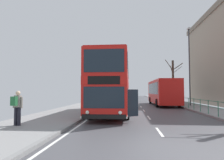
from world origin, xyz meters
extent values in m
cube|color=#47474C|center=(0.00, 0.00, -0.03)|extent=(8.40, 140.00, 0.06)
cube|color=silver|center=(0.00, 2.60, 0.00)|extent=(0.12, 2.00, 0.00)
cube|color=silver|center=(0.00, 7.40, 0.00)|extent=(0.12, 2.00, 0.00)
cube|color=silver|center=(0.00, 12.20, 0.00)|extent=(0.12, 2.00, 0.00)
cube|color=silver|center=(0.00, 17.00, 0.00)|extent=(0.12, 2.00, 0.00)
cube|color=silver|center=(0.00, 21.80, 0.00)|extent=(0.12, 2.00, 0.00)
cube|color=silver|center=(0.00, 26.60, 0.00)|extent=(0.12, 2.00, 0.00)
cube|color=silver|center=(0.00, 31.40, 0.00)|extent=(0.12, 2.00, 0.00)
cube|color=silver|center=(0.00, 36.20, 0.00)|extent=(0.12, 2.00, 0.00)
cube|color=silver|center=(0.00, 41.00, 0.00)|extent=(0.12, 2.00, 0.00)
cube|color=silver|center=(0.00, 45.80, 0.00)|extent=(0.12, 2.00, 0.00)
cube|color=silver|center=(0.00, 50.60, 0.00)|extent=(0.12, 2.00, 0.00)
cube|color=silver|center=(-3.95, 0.00, 0.00)|extent=(0.12, 133.00, 0.00)
cube|color=gray|center=(-4.30, 0.00, 0.07)|extent=(0.20, 140.00, 0.14)
cube|color=red|center=(-2.66, 9.08, 1.25)|extent=(2.52, 10.02, 1.80)
cube|color=red|center=(-2.66, 9.08, 2.38)|extent=(2.54, 10.07, 0.47)
cube|color=red|center=(-2.66, 9.08, 3.44)|extent=(2.52, 10.02, 1.64)
cube|color=#A91511|center=(-2.66, 9.08, 4.30)|extent=(2.45, 9.72, 0.08)
cube|color=#19232D|center=(-2.68, 4.06, 1.47)|extent=(2.20, 0.04, 1.15)
cube|color=black|center=(-2.68, 4.05, 2.38)|extent=(1.75, 0.03, 0.45)
cube|color=#19232D|center=(-2.68, 4.06, 3.44)|extent=(2.20, 0.04, 1.25)
cube|color=black|center=(-2.68, 4.05, 0.45)|extent=(2.37, 0.09, 0.24)
cube|color=white|center=(-2.66, 9.08, 0.41)|extent=(2.55, 10.07, 0.10)
cube|color=#19232D|center=(-1.40, 9.32, 1.50)|extent=(0.04, 7.81, 0.94)
cube|color=#19232D|center=(-1.40, 9.07, 3.52)|extent=(0.04, 9.01, 0.99)
cube|color=#19232D|center=(-3.92, 9.33, 1.50)|extent=(0.04, 7.81, 0.94)
cube|color=#19232D|center=(-3.92, 9.08, 3.52)|extent=(0.04, 9.01, 0.99)
sphere|color=white|center=(-1.80, 4.04, 0.67)|extent=(0.20, 0.20, 0.20)
sphere|color=white|center=(-3.55, 4.04, 0.67)|extent=(0.20, 0.20, 0.20)
cube|color=#19232D|center=(-1.15, 5.12, 1.12)|extent=(0.68, 0.49, 1.55)
cube|color=black|center=(-1.49, 5.42, 1.12)|extent=(0.10, 0.90, 1.55)
cylinder|color=black|center=(-1.47, 6.27, 0.52)|extent=(0.30, 1.04, 1.04)
cylinder|color=black|center=(-3.87, 6.28, 0.52)|extent=(0.30, 1.04, 1.04)
cylinder|color=black|center=(-1.46, 12.18, 0.52)|extent=(0.30, 1.04, 1.04)
cylinder|color=black|center=(-3.85, 12.19, 0.52)|extent=(0.30, 1.04, 1.04)
cube|color=red|center=(2.91, 19.55, 1.73)|extent=(2.64, 10.39, 2.82)
cube|color=#19232D|center=(1.64, 19.53, 2.13)|extent=(0.12, 8.81, 1.35)
cube|color=#19232D|center=(4.18, 19.56, 2.13)|extent=(0.12, 8.81, 1.35)
cube|color=#19232D|center=(2.85, 24.74, 2.01)|extent=(2.16, 0.06, 1.69)
cylinder|color=black|center=(1.67, 22.71, 0.48)|extent=(0.29, 0.96, 0.96)
cylinder|color=black|center=(4.08, 22.74, 0.48)|extent=(0.29, 0.96, 0.96)
cylinder|color=black|center=(1.74, 16.15, 0.48)|extent=(0.29, 0.96, 0.96)
cylinder|color=black|center=(4.16, 16.18, 0.48)|extent=(0.29, 0.96, 0.96)
cylinder|color=#236B4C|center=(4.45, 7.15, 0.65)|extent=(0.05, 0.05, 1.02)
cylinder|color=#236B4C|center=(4.45, 8.80, 0.65)|extent=(0.05, 0.05, 1.02)
cylinder|color=#236B4C|center=(4.45, 10.45, 0.65)|extent=(0.05, 0.05, 1.02)
cylinder|color=#236B4C|center=(4.45, 12.09, 0.65)|extent=(0.05, 0.05, 1.02)
cylinder|color=#236B4C|center=(4.45, 13.74, 0.65)|extent=(0.05, 0.05, 1.02)
cylinder|color=#236B4C|center=(4.45, 15.39, 0.65)|extent=(0.05, 0.05, 1.02)
cylinder|color=#236B4C|center=(4.45, 17.04, 0.65)|extent=(0.05, 0.05, 1.02)
cylinder|color=#236B4C|center=(4.45, 18.69, 0.65)|extent=(0.05, 0.05, 1.02)
cylinder|color=#236B4C|center=(4.45, 20.34, 0.65)|extent=(0.05, 0.05, 1.02)
cylinder|color=#236B4C|center=(4.45, 21.99, 0.65)|extent=(0.05, 0.05, 1.02)
cylinder|color=#236B4C|center=(4.45, 23.64, 0.65)|extent=(0.05, 0.05, 1.02)
cylinder|color=#236B4C|center=(4.45, 12.09, 1.11)|extent=(0.04, 23.08, 0.04)
cylinder|color=#236B4C|center=(4.45, 12.09, 0.70)|extent=(0.04, 23.08, 0.04)
cylinder|color=black|center=(-6.82, 2.82, 0.60)|extent=(0.18, 0.18, 0.92)
cylinder|color=black|center=(-6.64, 2.79, 0.60)|extent=(0.18, 0.18, 0.92)
cylinder|color=gray|center=(-6.73, 2.80, 1.31)|extent=(0.39, 0.39, 0.57)
cylinder|color=gray|center=(-6.95, 2.84, 1.25)|extent=(0.11, 0.11, 0.54)
cylinder|color=gray|center=(-6.51, 2.77, 1.25)|extent=(0.11, 0.11, 0.54)
sphere|color=beige|center=(-6.73, 2.80, 1.70)|extent=(0.25, 0.25, 0.22)
cube|color=#236638|center=(-6.77, 2.55, 1.33)|extent=(0.31, 0.22, 0.43)
cylinder|color=#38383D|center=(5.73, 17.55, 4.61)|extent=(0.14, 0.14, 8.95)
cube|color=#B2B2AD|center=(5.73, 17.55, 9.21)|extent=(0.28, 0.60, 0.20)
cylinder|color=#423328|center=(5.69, 26.37, 3.45)|extent=(0.34, 0.34, 6.63)
cylinder|color=#423328|center=(5.05, 26.09, 5.97)|extent=(1.39, 0.69, 1.75)
cylinder|color=#423328|center=(6.29, 25.97, 5.19)|extent=(1.26, 0.87, 1.04)
cylinder|color=#423328|center=(5.64, 27.07, 5.26)|extent=(0.22, 1.50, 1.70)
cylinder|color=#423328|center=(6.48, 26.40, 5.77)|extent=(1.65, 0.18, 1.16)
camera|label=1|loc=(-1.31, -6.52, 1.80)|focal=32.08mm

